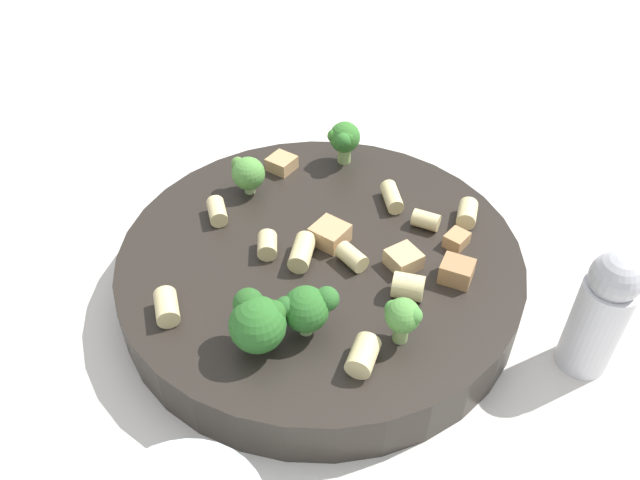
# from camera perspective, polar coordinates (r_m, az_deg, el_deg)

# --- Properties ---
(ground_plane) EXTENTS (2.00, 2.00, 0.00)m
(ground_plane) POSITION_cam_1_polar(r_m,az_deg,el_deg) (0.48, 0.00, -4.25)
(ground_plane) COLOR beige
(pasta_bowl) EXTENTS (0.30, 0.30, 0.04)m
(pasta_bowl) POSITION_cam_1_polar(r_m,az_deg,el_deg) (0.47, 0.00, -2.37)
(pasta_bowl) COLOR #28231E
(pasta_bowl) RESTS_ON ground_plane
(broccoli_floret_0) EXTENTS (0.02, 0.02, 0.03)m
(broccoli_floret_0) POSITION_cam_1_polar(r_m,az_deg,el_deg) (0.39, 7.55, -6.92)
(broccoli_floret_0) COLOR #93B766
(broccoli_floret_0) RESTS_ON pasta_bowl
(broccoli_floret_1) EXTENTS (0.03, 0.03, 0.04)m
(broccoli_floret_1) POSITION_cam_1_polar(r_m,az_deg,el_deg) (0.53, 2.21, 9.23)
(broccoli_floret_1) COLOR #93B766
(broccoli_floret_1) RESTS_ON pasta_bowl
(broccoli_floret_2) EXTENTS (0.03, 0.03, 0.03)m
(broccoli_floret_2) POSITION_cam_1_polar(r_m,az_deg,el_deg) (0.50, -6.56, 6.08)
(broccoli_floret_2) COLOR #9EC175
(broccoli_floret_2) RESTS_ON pasta_bowl
(broccoli_floret_3) EXTENTS (0.04, 0.04, 0.04)m
(broccoli_floret_3) POSITION_cam_1_polar(r_m,az_deg,el_deg) (0.38, -5.73, -7.42)
(broccoli_floret_3) COLOR #93B766
(broccoli_floret_3) RESTS_ON pasta_bowl
(broccoli_floret_4) EXTENTS (0.04, 0.03, 0.04)m
(broccoli_floret_4) POSITION_cam_1_polar(r_m,az_deg,el_deg) (0.39, -1.26, -6.26)
(broccoli_floret_4) COLOR #9EC175
(broccoli_floret_4) RESTS_ON pasta_bowl
(rigatoni_0) EXTENTS (0.02, 0.03, 0.01)m
(rigatoni_0) POSITION_cam_1_polar(r_m,az_deg,el_deg) (0.44, 2.93, -1.56)
(rigatoni_0) COLOR beige
(rigatoni_0) RESTS_ON pasta_bowl
(rigatoni_1) EXTENTS (0.03, 0.02, 0.02)m
(rigatoni_1) POSITION_cam_1_polar(r_m,az_deg,el_deg) (0.42, 8.06, -4.25)
(rigatoni_1) COLOR beige
(rigatoni_1) RESTS_ON pasta_bowl
(rigatoni_2) EXTENTS (0.02, 0.03, 0.01)m
(rigatoni_2) POSITION_cam_1_polar(r_m,az_deg,el_deg) (0.49, 13.31, 2.39)
(rigatoni_2) COLOR beige
(rigatoni_2) RESTS_ON pasta_bowl
(rigatoni_3) EXTENTS (0.02, 0.03, 0.02)m
(rigatoni_3) POSITION_cam_1_polar(r_m,az_deg,el_deg) (0.44, -1.66, -1.11)
(rigatoni_3) COLOR beige
(rigatoni_3) RESTS_ON pasta_bowl
(rigatoni_4) EXTENTS (0.01, 0.02, 0.01)m
(rigatoni_4) POSITION_cam_1_polar(r_m,az_deg,el_deg) (0.45, -4.85, -0.37)
(rigatoni_4) COLOR beige
(rigatoni_4) RESTS_ON pasta_bowl
(rigatoni_5) EXTENTS (0.02, 0.03, 0.01)m
(rigatoni_5) POSITION_cam_1_polar(r_m,az_deg,el_deg) (0.49, -9.39, 2.60)
(rigatoni_5) COLOR beige
(rigatoni_5) RESTS_ON pasta_bowl
(rigatoni_6) EXTENTS (0.02, 0.03, 0.02)m
(rigatoni_6) POSITION_cam_1_polar(r_m,az_deg,el_deg) (0.38, 3.96, -10.48)
(rigatoni_6) COLOR beige
(rigatoni_6) RESTS_ON pasta_bowl
(rigatoni_7) EXTENTS (0.02, 0.03, 0.01)m
(rigatoni_7) POSITION_cam_1_polar(r_m,az_deg,el_deg) (0.50, 6.59, 3.93)
(rigatoni_7) COLOR beige
(rigatoni_7) RESTS_ON pasta_bowl
(rigatoni_8) EXTENTS (0.02, 0.02, 0.01)m
(rigatoni_8) POSITION_cam_1_polar(r_m,az_deg,el_deg) (0.48, 9.65, 1.80)
(rigatoni_8) COLOR beige
(rigatoni_8) RESTS_ON pasta_bowl
(rigatoni_9) EXTENTS (0.02, 0.03, 0.02)m
(rigatoni_9) POSITION_cam_1_polar(r_m,az_deg,el_deg) (0.42, -13.84, -5.96)
(rigatoni_9) COLOR beige
(rigatoni_9) RESTS_ON pasta_bowl
(chicken_chunk_0) EXTENTS (0.03, 0.03, 0.01)m
(chicken_chunk_0) POSITION_cam_1_polar(r_m,az_deg,el_deg) (0.44, 12.39, -2.81)
(chicken_chunk_0) COLOR #A87A4C
(chicken_chunk_0) RESTS_ON pasta_bowl
(chicken_chunk_1) EXTENTS (0.02, 0.02, 0.01)m
(chicken_chunk_1) POSITION_cam_1_polar(r_m,az_deg,el_deg) (0.47, 12.40, -0.06)
(chicken_chunk_1) COLOR tan
(chicken_chunk_1) RESTS_ON pasta_bowl
(chicken_chunk_2) EXTENTS (0.03, 0.03, 0.01)m
(chicken_chunk_2) POSITION_cam_1_polar(r_m,az_deg,el_deg) (0.44, 7.65, -1.74)
(chicken_chunk_2) COLOR tan
(chicken_chunk_2) RESTS_ON pasta_bowl
(chicken_chunk_3) EXTENTS (0.03, 0.03, 0.01)m
(chicken_chunk_3) POSITION_cam_1_polar(r_m,az_deg,el_deg) (0.54, -3.53, 7.01)
(chicken_chunk_3) COLOR tan
(chicken_chunk_3) RESTS_ON pasta_bowl
(chicken_chunk_4) EXTENTS (0.03, 0.03, 0.01)m
(chicken_chunk_4) POSITION_cam_1_polar(r_m,az_deg,el_deg) (0.46, 0.91, 0.53)
(chicken_chunk_4) COLOR tan
(chicken_chunk_4) RESTS_ON pasta_bowl
(pepper_shaker) EXTENTS (0.03, 0.03, 0.10)m
(pepper_shaker) POSITION_cam_1_polar(r_m,az_deg,el_deg) (0.44, 24.28, -6.09)
(pepper_shaker) COLOR silver
(pepper_shaker) RESTS_ON ground_plane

